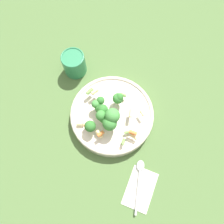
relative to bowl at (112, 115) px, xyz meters
The scene contains 6 objects.
ground_plane 0.03m from the bowl, ahead, with size 3.00×3.00×0.00m, color #4C6B38.
bowl is the anchor object (origin of this frame).
pasta_salad 0.07m from the bowl, 26.02° to the left, with size 0.22×0.23×0.09m.
cup 0.24m from the bowl, 79.86° to the right, with size 0.09×0.09×0.09m.
napkin 0.26m from the bowl, 84.79° to the left, with size 0.15×0.15×0.01m.
spoon 0.23m from the bowl, 87.68° to the left, with size 0.11×0.15×0.01m.
Camera 1 is at (0.11, 0.22, 0.75)m, focal length 35.00 mm.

